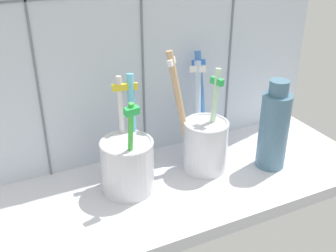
{
  "coord_description": "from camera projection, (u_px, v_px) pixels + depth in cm",
  "views": [
    {
      "loc": [
        -23.4,
        -46.16,
        38.24
      ],
      "look_at": [
        0.0,
        2.02,
        10.97
      ],
      "focal_mm": 44.5,
      "sensor_mm": 36.0,
      "label": 1
    }
  ],
  "objects": [
    {
      "name": "counter_slab",
      "position": [
        174.0,
        190.0,
        0.63
      ],
      "size": [
        64.0,
        22.0,
        2.0
      ],
      "primitive_type": "cube",
      "color": "silver",
      "rests_on": "ground"
    },
    {
      "name": "tile_wall_back",
      "position": [
        139.0,
        31.0,
        0.63
      ],
      "size": [
        64.0,
        2.2,
        45.0
      ],
      "color": "silver",
      "rests_on": "ground"
    },
    {
      "name": "toothbrush_cup_left",
      "position": [
        128.0,
        162.0,
        0.6
      ],
      "size": [
        7.7,
        8.88,
        16.24
      ],
      "color": "silver",
      "rests_on": "counter_slab"
    },
    {
      "name": "toothbrush_cup_right",
      "position": [
        204.0,
        139.0,
        0.65
      ],
      "size": [
        8.93,
        11.69,
        19.1
      ],
      "color": "silver",
      "rests_on": "counter_slab"
    },
    {
      "name": "ceramic_vase",
      "position": [
        274.0,
        128.0,
        0.65
      ],
      "size": [
        4.58,
        4.58,
        14.54
      ],
      "color": "slate",
      "rests_on": "counter_slab"
    }
  ]
}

